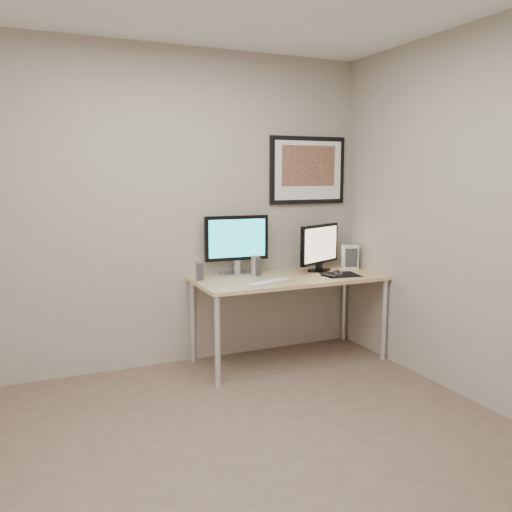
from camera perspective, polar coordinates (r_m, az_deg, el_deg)
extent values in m
plane|color=brown|center=(3.26, -1.58, -20.52)|extent=(3.60, 3.60, 0.00)
plane|color=gray|center=(4.48, -10.00, 4.81)|extent=(3.60, 0.00, 3.60)
plane|color=gray|center=(3.91, 23.55, 3.70)|extent=(0.00, 3.40, 3.40)
cube|color=#9B764B|center=(4.58, 3.52, -2.38)|extent=(1.60, 0.70, 0.03)
cylinder|color=silver|center=(4.10, -4.07, -8.98)|extent=(0.04, 0.04, 0.70)
cylinder|color=silver|center=(4.66, -6.69, -6.84)|extent=(0.04, 0.04, 0.70)
cylinder|color=silver|center=(4.81, 13.34, -6.54)|extent=(0.04, 0.04, 0.70)
cylinder|color=silver|center=(5.29, 9.27, -5.01)|extent=(0.04, 0.04, 0.70)
cube|color=black|center=(4.96, 5.46, 8.96)|extent=(0.75, 0.03, 0.60)
cube|color=silver|center=(4.94, 5.55, 8.96)|extent=(0.67, 0.00, 0.52)
cube|color=orange|center=(4.94, 5.58, 9.42)|extent=(0.54, 0.00, 0.36)
cube|color=#BCBCC1|center=(4.64, -2.03, -1.90)|extent=(0.27, 0.19, 0.02)
cube|color=#BCBCC1|center=(4.63, -2.03, -1.11)|extent=(0.05, 0.04, 0.11)
cube|color=black|center=(4.60, -2.05, 1.90)|extent=(0.56, 0.07, 0.38)
cube|color=#1BAEB8|center=(4.58, -1.96, 1.88)|extent=(0.50, 0.03, 0.32)
cube|color=black|center=(4.86, 6.65, -1.49)|extent=(0.26, 0.21, 0.02)
cube|color=black|center=(4.85, 6.66, -1.09)|extent=(0.06, 0.06, 0.05)
cube|color=black|center=(4.82, 6.70, 1.26)|extent=(0.50, 0.26, 0.35)
cube|color=#CAAC8C|center=(4.81, 6.80, 1.23)|extent=(0.44, 0.21, 0.30)
cylinder|color=#BCBCC1|center=(4.38, -6.00, -1.60)|extent=(0.07, 0.07, 0.17)
cylinder|color=#BCBCC1|center=(4.55, -0.07, -1.07)|extent=(0.09, 0.09, 0.19)
cube|color=#BABABE|center=(4.31, 1.39, -2.76)|extent=(0.43, 0.24, 0.01)
cube|color=black|center=(4.70, 8.91, -1.96)|extent=(0.33, 0.31, 0.00)
ellipsoid|color=black|center=(4.73, 8.51, -1.65)|extent=(0.09, 0.12, 0.04)
cube|color=black|center=(4.60, 7.66, -2.07)|extent=(0.08, 0.16, 0.02)
cube|color=silver|center=(5.03, 9.87, -0.09)|extent=(0.17, 0.15, 0.21)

